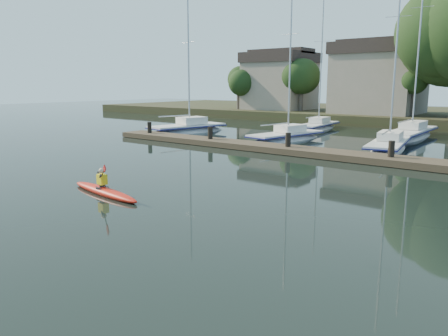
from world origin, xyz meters
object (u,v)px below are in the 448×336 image
Objects in this scene: dock at (335,154)px; sailboat_2 at (388,152)px; sailboat_0 at (188,135)px; sailboat_1 at (286,143)px; sailboat_6 at (410,140)px; kayak at (104,190)px; sailboat_5 at (317,131)px.

sailboat_2 reaches higher than dock.
sailboat_1 reaches higher than sailboat_0.
sailboat_6 is at bearing 85.93° from sailboat_2.
sailboat_6 is (0.62, 12.30, -0.39)m from dock.
dock is at bearing 82.20° from kayak.
kayak is 13.31m from dock.
kayak is 0.32× the size of sailboat_5.
sailboat_2 reaches higher than sailboat_5.
sailboat_1 is (9.18, 0.58, 0.04)m from sailboat_0.
dock is 2.64× the size of sailboat_0.
sailboat_2 reaches higher than kayak.
sailboat_2 is (1.32, 4.98, -0.38)m from dock.
sailboat_1 is 7.35m from sailboat_2.
sailboat_0 is (-11.79, 17.31, -0.38)m from kayak.
sailboat_2 is (16.53, 0.53, 0.04)m from sailboat_0.
dock is 5.16m from sailboat_2.
sailboat_0 reaches higher than dock.
sailboat_6 is at bearing 37.96° from sailboat_0.
sailboat_0 is at bearing 131.36° from kayak.
sailboat_6 reaches higher than sailboat_1.
sailboat_1 is 0.97× the size of sailboat_5.
dock is 15.73m from sailboat_5.
sailboat_5 is at bearing 62.70° from sailboat_0.
sailboat_6 reaches higher than dock.
dock is (3.42, 12.86, 0.04)m from kayak.
sailboat_1 is at bearing 140.18° from dock.
sailboat_0 is at bearing -154.40° from sailboat_6.
sailboat_5 is (7.44, 9.22, 0.05)m from sailboat_0.
sailboat_0 is (-15.21, 4.45, -0.41)m from dock.
sailboat_0 is at bearing -133.87° from sailboat_5.
kayak is at bearing -114.35° from sailboat_2.
sailboat_6 is at bearing 87.97° from kayak.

